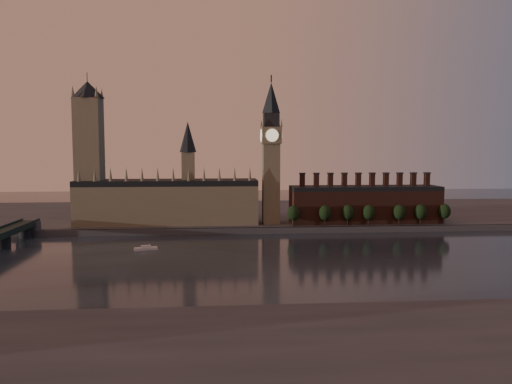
% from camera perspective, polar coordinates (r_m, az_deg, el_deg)
% --- Properties ---
extents(ground, '(900.00, 900.00, 0.00)m').
position_cam_1_polar(ground, '(258.25, 2.13, -8.13)').
color(ground, black).
rests_on(ground, ground).
extents(north_bank, '(900.00, 182.00, 4.00)m').
position_cam_1_polar(north_bank, '(432.58, -0.58, -2.54)').
color(north_bank, '#4B4B50').
rests_on(north_bank, ground).
extents(palace_of_westminster, '(130.00, 30.30, 74.00)m').
position_cam_1_polar(palace_of_westminster, '(368.31, -9.96, -0.85)').
color(palace_of_westminster, '#756C53').
rests_on(palace_of_westminster, north_bank).
extents(victoria_tower, '(24.00, 24.00, 108.00)m').
position_cam_1_polar(victoria_tower, '(375.99, -18.53, 4.80)').
color(victoria_tower, '#756C53').
rests_on(victoria_tower, north_bank).
extents(big_ben, '(15.00, 15.00, 107.00)m').
position_cam_1_polar(big_ben, '(361.97, 1.73, 4.70)').
color(big_ben, '#756C53').
rests_on(big_ben, north_bank).
extents(chimney_block, '(110.00, 25.00, 37.00)m').
position_cam_1_polar(chimney_block, '(378.22, 12.32, -1.32)').
color(chimney_block, '#4C281D').
rests_on(chimney_block, north_bank).
extents(embankment_tree_0, '(8.60, 8.60, 14.88)m').
position_cam_1_polar(embankment_tree_0, '(350.51, 4.31, -2.43)').
color(embankment_tree_0, black).
rests_on(embankment_tree_0, north_bank).
extents(embankment_tree_1, '(8.60, 8.60, 14.88)m').
position_cam_1_polar(embankment_tree_1, '(354.51, 7.89, -2.38)').
color(embankment_tree_1, black).
rests_on(embankment_tree_1, north_bank).
extents(embankment_tree_2, '(8.60, 8.60, 14.88)m').
position_cam_1_polar(embankment_tree_2, '(359.80, 10.45, -2.30)').
color(embankment_tree_2, black).
rests_on(embankment_tree_2, north_bank).
extents(embankment_tree_3, '(8.60, 8.60, 14.88)m').
position_cam_1_polar(embankment_tree_3, '(362.88, 12.76, -2.28)').
color(embankment_tree_3, black).
rests_on(embankment_tree_3, north_bank).
extents(embankment_tree_4, '(8.60, 8.60, 14.88)m').
position_cam_1_polar(embankment_tree_4, '(370.21, 16.06, -2.21)').
color(embankment_tree_4, black).
rests_on(embankment_tree_4, north_bank).
extents(embankment_tree_5, '(8.60, 8.60, 14.88)m').
position_cam_1_polar(embankment_tree_5, '(375.90, 18.30, -2.16)').
color(embankment_tree_5, black).
rests_on(embankment_tree_5, north_bank).
extents(embankment_tree_6, '(8.60, 8.60, 14.88)m').
position_cam_1_polar(embankment_tree_6, '(384.33, 20.74, -2.08)').
color(embankment_tree_6, black).
rests_on(embankment_tree_6, north_bank).
extents(river_boat, '(13.59, 7.18, 2.61)m').
position_cam_1_polar(river_boat, '(297.75, -12.47, -6.28)').
color(river_boat, silver).
rests_on(river_boat, ground).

